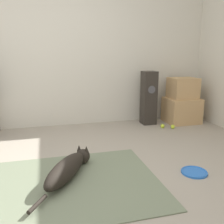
# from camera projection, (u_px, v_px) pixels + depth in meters

# --- Properties ---
(ground_plane) EXTENTS (12.00, 12.00, 0.00)m
(ground_plane) POSITION_uv_depth(u_px,v_px,m) (76.00, 186.00, 2.31)
(ground_plane) COLOR #9E9384
(wall_back) EXTENTS (8.00, 0.06, 2.55)m
(wall_back) POSITION_uv_depth(u_px,v_px,m) (57.00, 48.00, 3.99)
(wall_back) COLOR beige
(wall_back) RESTS_ON ground_plane
(area_rug) EXTENTS (1.65, 1.32, 0.01)m
(area_rug) POSITION_uv_depth(u_px,v_px,m) (71.00, 184.00, 2.33)
(area_rug) COLOR slate
(area_rug) RESTS_ON ground_plane
(dog) EXTENTS (0.62, 0.93, 0.21)m
(dog) POSITION_uv_depth(u_px,v_px,m) (68.00, 168.00, 2.41)
(dog) COLOR black
(dog) RESTS_ON area_rug
(frisbee) EXTENTS (0.26, 0.26, 0.03)m
(frisbee) POSITION_uv_depth(u_px,v_px,m) (194.00, 172.00, 2.55)
(frisbee) COLOR blue
(frisbee) RESTS_ON ground_plane
(cardboard_box_lower) EXTENTS (0.56, 0.49, 0.43)m
(cardboard_box_lower) POSITION_uv_depth(u_px,v_px,m) (182.00, 110.00, 4.40)
(cardboard_box_lower) COLOR tan
(cardboard_box_lower) RESTS_ON ground_plane
(cardboard_box_upper) EXTENTS (0.45, 0.39, 0.35)m
(cardboard_box_upper) POSITION_uv_depth(u_px,v_px,m) (183.00, 88.00, 4.33)
(cardboard_box_upper) COLOR tan
(cardboard_box_upper) RESTS_ON cardboard_box_lower
(floor_speaker) EXTENTS (0.23, 0.23, 0.90)m
(floor_speaker) POSITION_uv_depth(u_px,v_px,m) (149.00, 98.00, 4.26)
(floor_speaker) COLOR #2D2823
(floor_speaker) RESTS_ON ground_plane
(tennis_ball_by_boxes) EXTENTS (0.07, 0.07, 0.07)m
(tennis_ball_by_boxes) POSITION_uv_depth(u_px,v_px,m) (150.00, 123.00, 4.29)
(tennis_ball_by_boxes) COLOR #C6E033
(tennis_ball_by_boxes) RESTS_ON ground_plane
(tennis_ball_near_speaker) EXTENTS (0.07, 0.07, 0.07)m
(tennis_ball_near_speaker) POSITION_uv_depth(u_px,v_px,m) (163.00, 126.00, 4.09)
(tennis_ball_near_speaker) COLOR #C6E033
(tennis_ball_near_speaker) RESTS_ON ground_plane
(tennis_ball_loose_on_carpet) EXTENTS (0.07, 0.07, 0.07)m
(tennis_ball_loose_on_carpet) POSITION_uv_depth(u_px,v_px,m) (173.00, 127.00, 4.05)
(tennis_ball_loose_on_carpet) COLOR #C6E033
(tennis_ball_loose_on_carpet) RESTS_ON ground_plane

